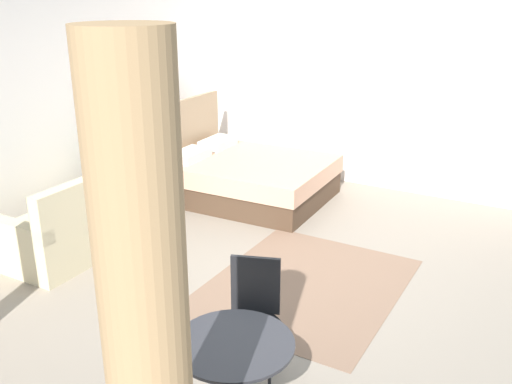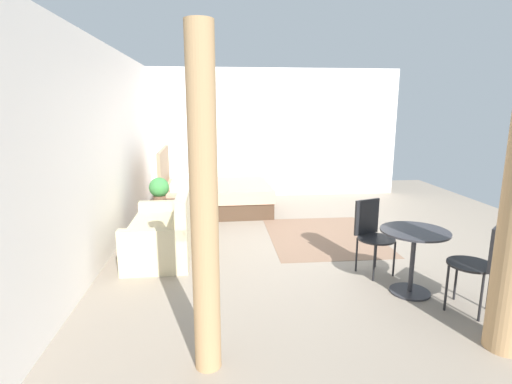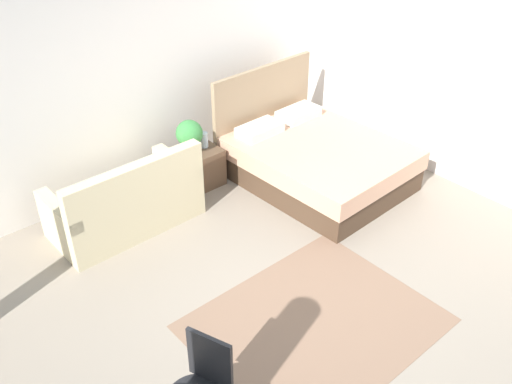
% 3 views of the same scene
% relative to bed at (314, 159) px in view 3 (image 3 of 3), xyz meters
% --- Properties ---
extents(ground_plane, '(9.34, 8.60, 0.02)m').
position_rel_bed_xyz_m(ground_plane, '(-1.83, -1.37, -0.31)').
color(ground_plane, gray).
extents(wall_back, '(9.34, 0.12, 2.82)m').
position_rel_bed_xyz_m(wall_back, '(-1.83, 1.43, 1.11)').
color(wall_back, silver).
rests_on(wall_back, ground).
extents(wall_right, '(0.12, 5.60, 2.82)m').
position_rel_bed_xyz_m(wall_right, '(1.34, -1.37, 1.11)').
color(wall_right, silver).
rests_on(wall_right, ground).
extents(area_rug, '(2.05, 1.67, 0.01)m').
position_rel_bed_xyz_m(area_rug, '(-1.74, -1.72, -0.29)').
color(area_rug, '#7F604C').
rests_on(area_rug, ground).
extents(bed, '(1.69, 2.08, 1.22)m').
position_rel_bed_xyz_m(bed, '(0.00, 0.00, 0.00)').
color(bed, '#473323').
rests_on(bed, ground).
extents(couch, '(1.59, 0.83, 0.90)m').
position_rel_bed_xyz_m(couch, '(-2.24, 0.65, 0.00)').
color(couch, beige).
rests_on(couch, ground).
extents(nightstand, '(0.52, 0.42, 0.47)m').
position_rel_bed_xyz_m(nightstand, '(-1.14, 0.84, -0.06)').
color(nightstand, brown).
rests_on(nightstand, ground).
extents(potted_plant, '(0.32, 0.32, 0.42)m').
position_rel_bed_xyz_m(potted_plant, '(-1.24, 0.84, 0.41)').
color(potted_plant, brown).
rests_on(potted_plant, nightstand).
extents(vase, '(0.10, 0.10, 0.18)m').
position_rel_bed_xyz_m(vase, '(-1.02, 0.88, 0.27)').
color(vase, silver).
rests_on(vase, nightstand).
extents(cafe_chair_near_couch, '(0.56, 0.56, 0.89)m').
position_rel_bed_xyz_m(cafe_chair_near_couch, '(-3.10, -1.93, 0.23)').
color(cafe_chair_near_couch, black).
rests_on(cafe_chair_near_couch, ground).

